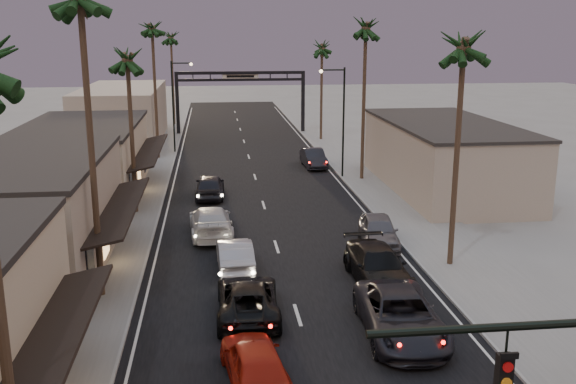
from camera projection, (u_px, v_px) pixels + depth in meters
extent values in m
plane|color=slate|center=(260.00, 195.00, 47.57)|extent=(200.00, 200.00, 0.00)
cube|color=black|center=(256.00, 180.00, 52.39)|extent=(14.00, 120.00, 0.02)
cube|color=slate|center=(146.00, 165.00, 58.04)|extent=(5.00, 92.00, 0.12)
cube|color=slate|center=(352.00, 160.00, 60.20)|extent=(5.00, 92.00, 0.12)
cube|color=gray|center=(21.00, 218.00, 31.94)|extent=(8.00, 14.00, 5.50)
cube|color=#C0B093|center=(83.00, 160.00, 47.41)|extent=(8.00, 16.00, 5.00)
cube|color=gray|center=(123.00, 115.00, 69.45)|extent=(8.00, 20.00, 6.00)
cube|color=gray|center=(444.00, 157.00, 48.55)|extent=(8.00, 18.00, 5.00)
cube|color=black|center=(503.00, 379.00, 11.74)|extent=(0.28, 0.22, 1.00)
cube|color=black|center=(177.00, 105.00, 74.78)|extent=(0.40, 0.40, 7.00)
cube|color=black|center=(303.00, 103.00, 76.46)|extent=(0.40, 0.40, 7.00)
cube|color=black|center=(240.00, 73.00, 74.75)|extent=(15.20, 0.35, 0.35)
cube|color=black|center=(240.00, 80.00, 74.94)|extent=(15.20, 0.30, 0.30)
cube|color=beige|center=(240.00, 76.00, 74.83)|extent=(4.20, 0.12, 1.00)
cylinder|color=black|center=(343.00, 123.00, 52.11)|extent=(0.16, 0.16, 9.00)
cylinder|color=black|center=(332.00, 70.00, 50.96)|extent=(2.00, 0.12, 0.12)
sphere|color=#FFD899|center=(321.00, 71.00, 50.88)|extent=(0.30, 0.30, 0.30)
cylinder|color=black|center=(173.00, 108.00, 63.00)|extent=(0.16, 0.16, 9.00)
cylinder|color=black|center=(182.00, 63.00, 62.07)|extent=(2.00, 0.12, 0.12)
sphere|color=#FFD899|center=(191.00, 64.00, 62.20)|extent=(0.30, 0.30, 0.30)
cylinder|color=#38281C|center=(92.00, 157.00, 27.67)|extent=(0.28, 0.28, 13.00)
cylinder|color=#38281C|center=(132.00, 139.00, 41.53)|extent=(0.28, 0.28, 10.00)
sphere|color=black|center=(127.00, 51.00, 40.17)|extent=(3.20, 3.20, 3.20)
cylinder|color=#38281C|center=(155.00, 95.00, 59.59)|extent=(0.28, 0.28, 12.00)
sphere|color=black|center=(152.00, 22.00, 57.99)|extent=(3.20, 3.20, 3.20)
cylinder|color=#38281C|center=(456.00, 161.00, 31.80)|extent=(0.28, 0.28, 11.00)
sphere|color=black|center=(465.00, 35.00, 30.32)|extent=(3.20, 3.20, 3.20)
cylinder|color=#38281C|center=(364.00, 106.00, 50.94)|extent=(0.28, 0.28, 12.00)
sphere|color=black|center=(366.00, 20.00, 49.34)|extent=(3.20, 3.20, 3.20)
cylinder|color=#38281C|center=(321.00, 95.00, 70.46)|extent=(0.28, 0.28, 10.00)
sphere|color=black|center=(322.00, 43.00, 69.10)|extent=(3.20, 3.20, 3.20)
cylinder|color=#38281C|center=(173.00, 82.00, 81.90)|extent=(0.28, 0.28, 11.00)
sphere|color=black|center=(171.00, 33.00, 80.42)|extent=(3.20, 3.20, 3.20)
imported|color=maroon|center=(255.00, 362.00, 21.78)|extent=(2.50, 5.02, 1.64)
imported|color=black|center=(248.00, 299.00, 27.10)|extent=(2.70, 5.62, 1.55)
imported|color=gray|center=(235.00, 255.00, 32.35)|extent=(1.87, 4.91, 1.60)
imported|color=#B3B3B3|center=(211.00, 221.00, 37.89)|extent=(2.74, 6.04, 1.71)
imported|color=black|center=(210.00, 186.00, 46.56)|extent=(2.20, 5.09, 1.71)
imported|color=black|center=(400.00, 315.00, 25.29)|extent=(3.19, 6.42, 1.75)
imported|color=black|center=(378.00, 266.00, 30.65)|extent=(2.59, 6.00, 1.72)
imported|color=#4F4E54|center=(379.00, 231.00, 36.12)|extent=(2.65, 5.21, 1.70)
imported|color=black|center=(314.00, 158.00, 57.07)|extent=(1.95, 5.01, 1.63)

